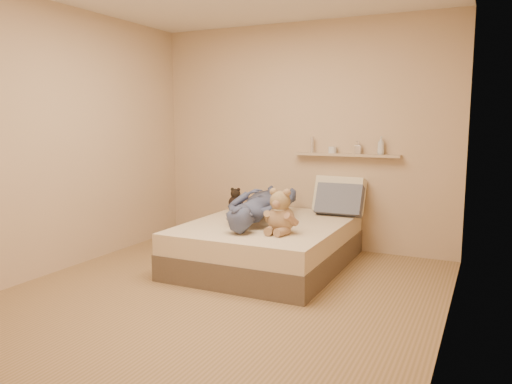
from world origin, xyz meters
The scene contains 10 objects.
room centered at (0.00, 0.00, 1.30)m, with size 3.80×3.80×3.80m.
bed centered at (0.00, 0.93, 0.22)m, with size 1.50×1.90×0.45m.
game_console centered at (-0.06, 0.33, 0.60)m, with size 0.18×0.11×0.06m.
teddy_bear centered at (0.31, 0.53, 0.62)m, with size 0.35×0.33×0.42m.
dark_plush centered at (-0.63, 1.42, 0.56)m, with size 0.17×0.17×0.26m.
pillow_cream centered at (0.51, 1.76, 0.65)m, with size 0.55×0.16×0.40m, color beige.
pillow_grey centered at (0.55, 1.62, 0.62)m, with size 0.50×0.14×0.34m, color slate.
person centered at (-0.09, 0.95, 0.62)m, with size 0.53×1.46×0.35m, color #3F4764.
wall_shelf centered at (0.55, 1.84, 1.10)m, with size 1.20×0.12×0.03m, color tan.
shelf_bottles centered at (0.67, 1.84, 1.19)m, with size 0.86×0.11×0.20m.
Camera 1 is at (2.05, -3.63, 1.48)m, focal length 35.00 mm.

